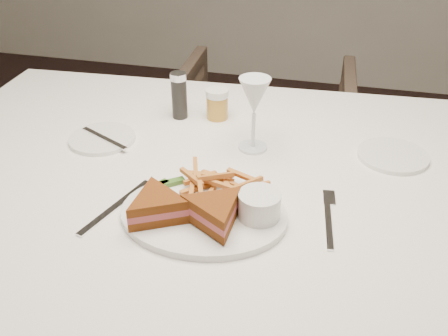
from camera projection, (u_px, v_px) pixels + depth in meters
name	position (u px, v px, depth m)	size (l,w,h in m)	color
table	(229.00, 298.00, 1.28)	(1.52, 1.01, 0.75)	white
chair_far	(261.00, 141.00, 2.02)	(0.69, 0.65, 0.71)	#4A392D
table_setting	(216.00, 174.00, 1.02)	(0.84, 0.58, 0.18)	white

